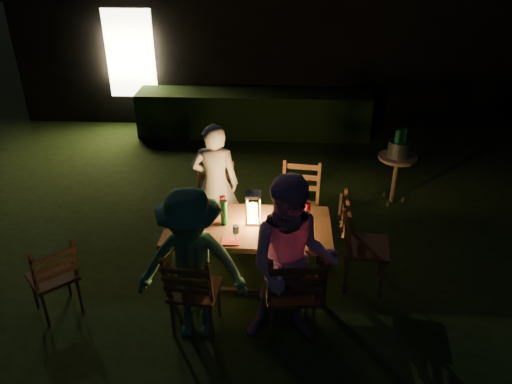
# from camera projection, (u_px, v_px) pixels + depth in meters

# --- Properties ---
(garden_envelope) EXTENTS (40.00, 40.00, 3.20)m
(garden_envelope) POSITION_uv_depth(u_px,v_px,m) (283.00, 23.00, 10.66)
(garden_envelope) COLOR black
(garden_envelope) RESTS_ON ground
(dining_table) EXTENTS (1.73, 0.87, 0.72)m
(dining_table) POSITION_uv_depth(u_px,v_px,m) (248.00, 231.00, 5.25)
(dining_table) COLOR #54311C
(dining_table) RESTS_ON ground
(chair_near_left) EXTENTS (0.50, 0.53, 1.00)m
(chair_near_left) POSITION_uv_depth(u_px,v_px,m) (196.00, 303.00, 4.77)
(chair_near_left) COLOR #54311C
(chair_near_left) RESTS_ON ground
(chair_near_right) EXTENTS (0.53, 0.56, 1.07)m
(chair_near_right) POSITION_uv_depth(u_px,v_px,m) (290.00, 306.00, 4.71)
(chair_near_right) COLOR #54311C
(chair_near_right) RESTS_ON ground
(chair_far_left) EXTENTS (0.47, 0.51, 1.01)m
(chair_far_left) POSITION_uv_depth(u_px,v_px,m) (216.00, 219.00, 6.12)
(chair_far_left) COLOR #54311C
(chair_far_left) RESTS_ON ground
(chair_far_right) EXTENTS (0.51, 0.55, 1.04)m
(chair_far_right) POSITION_uv_depth(u_px,v_px,m) (298.00, 221.00, 6.06)
(chair_far_right) COLOR #54311C
(chair_far_right) RESTS_ON ground
(chair_end) EXTENTS (0.58, 0.55, 1.08)m
(chair_end) POSITION_uv_depth(u_px,v_px,m) (362.00, 259.00, 5.35)
(chair_end) COLOR #54311C
(chair_end) RESTS_ON ground
(chair_spare) EXTENTS (0.61, 0.61, 0.94)m
(chair_spare) POSITION_uv_depth(u_px,v_px,m) (56.00, 289.00, 4.99)
(chair_spare) COLOR #54311C
(chair_spare) RESTS_ON ground
(person_house_side) EXTENTS (0.56, 0.37, 1.52)m
(person_house_side) POSITION_uv_depth(u_px,v_px,m) (215.00, 184.00, 5.94)
(person_house_side) COLOR silver
(person_house_side) RESTS_ON ground
(person_opp_right) EXTENTS (0.83, 0.65, 1.70)m
(person_opp_right) POSITION_uv_depth(u_px,v_px,m) (292.00, 264.00, 4.41)
(person_opp_right) COLOR #D190BF
(person_opp_right) RESTS_ON ground
(person_opp_left) EXTENTS (1.01, 0.58, 1.56)m
(person_opp_left) POSITION_uv_depth(u_px,v_px,m) (192.00, 267.00, 4.49)
(person_opp_left) COLOR #39724D
(person_opp_left) RESTS_ON ground
(lantern) EXTENTS (0.16, 0.16, 0.35)m
(lantern) POSITION_uv_depth(u_px,v_px,m) (253.00, 210.00, 5.18)
(lantern) COLOR white
(lantern) RESTS_ON dining_table
(plate_far_left) EXTENTS (0.25, 0.25, 0.01)m
(plate_far_left) POSITION_uv_depth(u_px,v_px,m) (199.00, 212.00, 5.43)
(plate_far_left) COLOR white
(plate_far_left) RESTS_ON dining_table
(plate_near_left) EXTENTS (0.25, 0.25, 0.01)m
(plate_near_left) POSITION_uv_depth(u_px,v_px,m) (192.00, 234.00, 5.05)
(plate_near_left) COLOR white
(plate_near_left) RESTS_ON dining_table
(plate_far_right) EXTENTS (0.25, 0.25, 0.01)m
(plate_far_right) POSITION_uv_depth(u_px,v_px,m) (291.00, 215.00, 5.38)
(plate_far_right) COLOR white
(plate_far_right) RESTS_ON dining_table
(plate_near_right) EXTENTS (0.25, 0.25, 0.01)m
(plate_near_right) POSITION_uv_depth(u_px,v_px,m) (291.00, 237.00, 5.00)
(plate_near_right) COLOR white
(plate_near_right) RESTS_ON dining_table
(wineglass_a) EXTENTS (0.06, 0.06, 0.18)m
(wineglass_a) POSITION_uv_depth(u_px,v_px,m) (222.00, 203.00, 5.44)
(wineglass_a) COLOR #59070F
(wineglass_a) RESTS_ON dining_table
(wineglass_b) EXTENTS (0.06, 0.06, 0.18)m
(wineglass_b) POSITION_uv_depth(u_px,v_px,m) (177.00, 222.00, 5.11)
(wineglass_b) COLOR #59070F
(wineglass_b) RESTS_ON dining_table
(wineglass_c) EXTENTS (0.06, 0.06, 0.18)m
(wineglass_c) POSITION_uv_depth(u_px,v_px,m) (276.00, 234.00, 4.92)
(wineglass_c) COLOR #59070F
(wineglass_c) RESTS_ON dining_table
(wineglass_d) EXTENTS (0.06, 0.06, 0.18)m
(wineglass_d) POSITION_uv_depth(u_px,v_px,m) (307.00, 211.00, 5.30)
(wineglass_d) COLOR #59070F
(wineglass_d) RESTS_ON dining_table
(wineglass_e) EXTENTS (0.06, 0.06, 0.18)m
(wineglass_e) POSITION_uv_depth(u_px,v_px,m) (236.00, 233.00, 4.92)
(wineglass_e) COLOR silver
(wineglass_e) RESTS_ON dining_table
(bottle_table) EXTENTS (0.07, 0.07, 0.28)m
(bottle_table) POSITION_uv_depth(u_px,v_px,m) (224.00, 213.00, 5.16)
(bottle_table) COLOR #0F471E
(bottle_table) RESTS_ON dining_table
(napkin_left) EXTENTS (0.18, 0.14, 0.01)m
(napkin_left) POSITION_uv_depth(u_px,v_px,m) (231.00, 241.00, 4.94)
(napkin_left) COLOR red
(napkin_left) RESTS_ON dining_table
(napkin_right) EXTENTS (0.18, 0.14, 0.01)m
(napkin_right) POSITION_uv_depth(u_px,v_px,m) (301.00, 242.00, 4.92)
(napkin_right) COLOR red
(napkin_right) RESTS_ON dining_table
(phone) EXTENTS (0.14, 0.07, 0.01)m
(phone) POSITION_uv_depth(u_px,v_px,m) (184.00, 239.00, 4.98)
(phone) COLOR black
(phone) RESTS_ON dining_table
(side_table) EXTENTS (0.52, 0.52, 0.70)m
(side_table) POSITION_uv_depth(u_px,v_px,m) (397.00, 162.00, 6.81)
(side_table) COLOR brown
(side_table) RESTS_ON ground
(ice_bucket) EXTENTS (0.30, 0.30, 0.22)m
(ice_bucket) POSITION_uv_depth(u_px,v_px,m) (399.00, 149.00, 6.72)
(ice_bucket) COLOR #A5A8AD
(ice_bucket) RESTS_ON side_table
(bottle_bucket_a) EXTENTS (0.07, 0.07, 0.32)m
(bottle_bucket_a) POSITION_uv_depth(u_px,v_px,m) (396.00, 146.00, 6.66)
(bottle_bucket_a) COLOR #0F471E
(bottle_bucket_a) RESTS_ON side_table
(bottle_bucket_b) EXTENTS (0.07, 0.07, 0.32)m
(bottle_bucket_b) POSITION_uv_depth(u_px,v_px,m) (403.00, 144.00, 6.73)
(bottle_bucket_b) COLOR #0F471E
(bottle_bucket_b) RESTS_ON side_table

